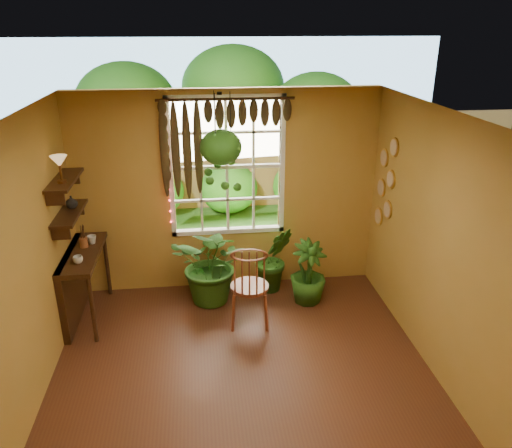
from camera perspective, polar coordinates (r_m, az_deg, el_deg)
The scene contains 23 objects.
floor at distance 5.31m, azimuth -1.19°, elevation -18.48°, with size 4.50×4.50×0.00m, color #4F2816.
ceiling at distance 4.10m, azimuth -1.49°, elevation 11.47°, with size 4.50×4.50×0.00m, color silver.
wall_back at distance 6.62m, azimuth -3.27°, elevation 3.55°, with size 4.00×4.00×0.00m, color #B88C3F.
wall_left at distance 4.81m, azimuth -25.91°, elevation -6.27°, with size 4.50×4.50×0.00m, color #B88C3F.
wall_right at distance 5.12m, azimuth 21.60°, elevation -3.84°, with size 4.50×4.50×0.00m, color #B88C3F.
window at distance 6.55m, azimuth -3.36°, elevation 6.54°, with size 1.52×0.10×1.86m.
valance_vine at distance 6.29m, azimuth -4.18°, elevation 11.28°, with size 1.70×0.12×1.10m.
string_lights at distance 6.44m, azimuth -10.11°, elevation 6.44°, with size 0.03×0.03×1.54m, color #FF2633, non-canonical shape.
wall_plates at distance 6.55m, azimuth 14.59°, elevation 4.49°, with size 0.04×0.32×1.10m, color #FFEFD0, non-canonical shape.
counter_ledge at distance 6.50m, azimuth -19.82°, elevation -5.83°, with size 0.40×1.20×0.90m.
shelf_lower at distance 6.16m, azimuth -20.52°, elevation 1.18°, with size 0.25×0.90×0.04m, color #3B2410.
shelf_upper at distance 6.04m, azimuth -21.03°, elevation 4.72°, with size 0.25×0.90×0.04m, color #3B2410.
backyard at distance 11.12m, azimuth -3.67°, elevation 10.86°, with size 14.00×10.00×12.00m.
windsor_chair at distance 6.10m, azimuth -0.73°, elevation -8.38°, with size 0.52×0.54×1.25m.
potted_plant_left at distance 6.50m, azimuth -4.92°, elevation -4.55°, with size 0.99×0.85×1.10m, color #174712.
potted_plant_mid at distance 6.79m, azimuth 2.05°, elevation -4.00°, with size 0.51×0.41×0.93m, color #174712.
potted_plant_right at distance 6.56m, azimuth 5.97°, elevation -5.52°, with size 0.47×0.47×0.85m, color #174712.
hanging_basket at distance 6.15m, azimuth -4.03°, elevation 8.22°, with size 0.51×0.51×1.23m.
cup_a at distance 6.04m, azimuth -19.68°, elevation -3.86°, with size 0.11×0.11×0.09m, color silver.
cup_b at distance 6.50m, azimuth -18.25°, elevation -1.70°, with size 0.11×0.11×0.10m, color beige.
brush_jar at distance 6.40m, azimuth -19.18°, elevation -1.33°, with size 0.10×0.10×0.36m.
shelf_vase at distance 6.25m, azimuth -20.35°, elevation 2.38°, with size 0.14×0.14×0.15m, color #B2AD99.
tiffany_lamp at distance 5.82m, azimuth -21.57°, elevation 6.51°, with size 0.18×0.18×0.31m.
Camera 1 is at (-0.38, -4.01, 3.46)m, focal length 35.00 mm.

